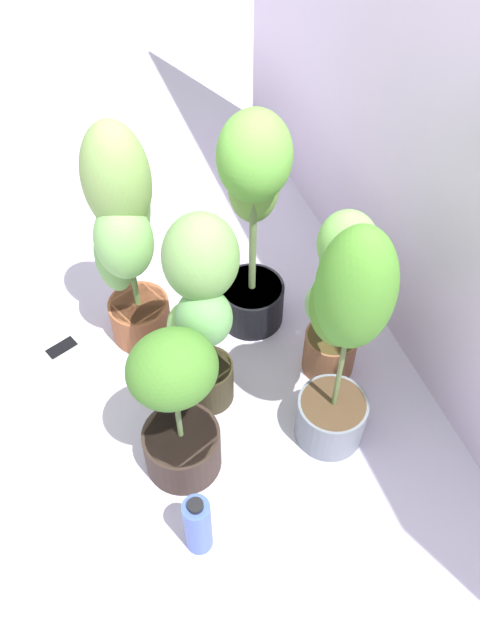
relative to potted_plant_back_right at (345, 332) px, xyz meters
name	(u,v)px	position (x,y,z in m)	size (l,w,h in m)	color
ground_plane	(188,396)	(-0.29, -0.43, -0.53)	(8.00, 8.00, 0.00)	silver
mylar_back_wall	(457,113)	(-0.29, 0.43, 0.47)	(3.20, 0.01, 2.00)	silver
potted_plant_back_right	(345,332)	(0.00, 0.00, 0.00)	(0.37, 0.31, 0.96)	slate
potted_plant_front_right	(177,402)	(-0.05, -0.51, -0.18)	(0.35, 0.31, 0.65)	#34261F
potted_plant_center	(202,301)	(-0.27, -0.36, -0.01)	(0.36, 0.29, 0.86)	#312A17
potted_plant_front_left	(124,231)	(-0.64, -0.51, 0.01)	(0.38, 0.31, 0.96)	#995533
potted_plant_back_center	(338,293)	(-0.24, 0.11, -0.12)	(0.32, 0.28, 0.76)	brown
potted_plant_back_left	(253,213)	(-0.58, -0.07, 0.00)	(0.34, 0.34, 0.94)	black
cell_phone	(62,348)	(-0.67, -0.83, -0.53)	(0.12, 0.16, 0.01)	white
nutrient_bottle	(198,525)	(0.25, -0.55, -0.40)	(0.08, 0.08, 0.28)	#4460B7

